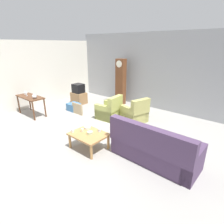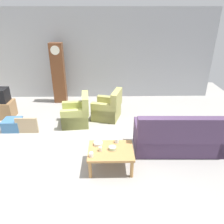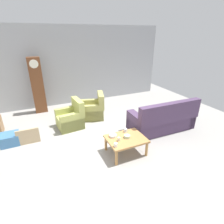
% 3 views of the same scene
% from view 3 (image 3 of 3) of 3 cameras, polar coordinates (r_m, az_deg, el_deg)
% --- Properties ---
extents(ground_plane, '(10.40, 10.40, 0.00)m').
position_cam_3_polar(ground_plane, '(5.20, -3.28, -9.61)').
color(ground_plane, '#999691').
extents(garage_door_wall, '(8.40, 0.16, 3.20)m').
position_cam_3_polar(garage_door_wall, '(7.91, -13.40, 14.13)').
color(garage_door_wall, '#9EA0A5').
rests_on(garage_door_wall, ground_plane).
extents(couch_floral, '(2.12, 0.93, 1.04)m').
position_cam_3_polar(couch_floral, '(5.86, 16.00, -2.50)').
color(couch_floral, '#4C3856').
rests_on(couch_floral, ground_plane).
extents(armchair_olive_near, '(0.86, 0.83, 0.92)m').
position_cam_3_polar(armchair_olive_near, '(6.00, -13.06, -2.02)').
color(armchair_olive_near, tan).
rests_on(armchair_olive_near, ground_plane).
extents(armchair_olive_far, '(0.97, 0.95, 0.92)m').
position_cam_3_polar(armchair_olive_far, '(6.54, -5.91, 0.75)').
color(armchair_olive_far, tan).
rests_on(armchair_olive_far, ground_plane).
extents(coffee_table_wood, '(0.96, 0.76, 0.45)m').
position_cam_3_polar(coffee_table_wood, '(4.58, 4.52, -9.04)').
color(coffee_table_wood, '#B27F47').
rests_on(coffee_table_wood, ground_plane).
extents(grandfather_clock, '(0.44, 0.30, 2.11)m').
position_cam_3_polar(grandfather_clock, '(7.32, -22.85, 7.79)').
color(grandfather_clock, brown).
rests_on(grandfather_clock, ground_plane).
extents(framed_picture_leaning, '(0.60, 0.05, 0.45)m').
position_cam_3_polar(framed_picture_leaning, '(5.53, -25.38, -7.17)').
color(framed_picture_leaning, tan).
rests_on(framed_picture_leaning, ground_plane).
extents(storage_box_blue, '(0.48, 0.46, 0.32)m').
position_cam_3_polar(storage_box_blue, '(5.78, -29.96, -7.56)').
color(storage_box_blue, teal).
rests_on(storage_box_blue, ground_plane).
extents(cup_white_porcelain, '(0.09, 0.09, 0.09)m').
position_cam_3_polar(cup_white_porcelain, '(4.21, 1.20, -10.53)').
color(cup_white_porcelain, white).
rests_on(cup_white_porcelain, coffee_table_wood).
extents(cup_blue_rimmed, '(0.09, 0.09, 0.09)m').
position_cam_3_polar(cup_blue_rimmed, '(4.79, 4.41, -5.89)').
color(cup_blue_rimmed, silver).
rests_on(cup_blue_rimmed, coffee_table_wood).
extents(cup_cream_tall, '(0.07, 0.07, 0.09)m').
position_cam_3_polar(cup_cream_tall, '(4.41, 2.23, -8.69)').
color(cup_cream_tall, beige).
rests_on(cup_cream_tall, coffee_table_wood).
extents(bowl_white_stacked, '(0.19, 0.19, 0.06)m').
position_cam_3_polar(bowl_white_stacked, '(4.58, 0.29, -7.57)').
color(bowl_white_stacked, white).
rests_on(bowl_white_stacked, coffee_table_wood).
extents(bowl_shallow_green, '(0.16, 0.16, 0.07)m').
position_cam_3_polar(bowl_shallow_green, '(4.56, 4.87, -7.81)').
color(bowl_shallow_green, '#B2C69E').
rests_on(bowl_shallow_green, coffee_table_wood).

